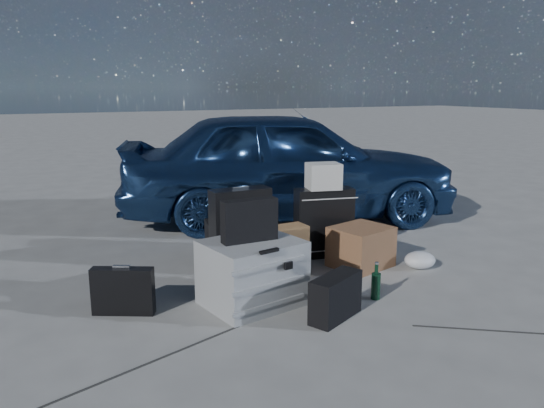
# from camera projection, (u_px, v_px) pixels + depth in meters

# --- Properties ---
(ground) EXTENTS (60.00, 60.00, 0.00)m
(ground) POSITION_uv_depth(u_px,v_px,m) (318.00, 293.00, 3.89)
(ground) COLOR #A1A19C
(ground) RESTS_ON ground
(car) EXTENTS (3.97, 2.55, 1.26)m
(car) POSITION_uv_depth(u_px,v_px,m) (288.00, 164.00, 5.97)
(car) COLOR #2A4F88
(car) RESTS_ON ground
(pelican_case) EXTENTS (0.70, 0.61, 0.45)m
(pelican_case) POSITION_uv_depth(u_px,v_px,m) (252.00, 273.00, 3.65)
(pelican_case) COLOR #96999B
(pelican_case) RESTS_ON ground
(laptop_bag) EXTENTS (0.39, 0.10, 0.29)m
(laptop_bag) POSITION_uv_depth(u_px,v_px,m) (249.00, 220.00, 3.57)
(laptop_bag) COLOR black
(laptop_bag) RESTS_ON pelican_case
(briefcase) EXTENTS (0.40, 0.27, 0.32)m
(briefcase) POSITION_uv_depth(u_px,v_px,m) (123.00, 291.00, 3.50)
(briefcase) COLOR black
(briefcase) RESTS_ON ground
(suitcase_left) EXTENTS (0.51, 0.18, 0.66)m
(suitcase_left) POSITION_uv_depth(u_px,v_px,m) (241.00, 227.00, 4.44)
(suitcase_left) COLOR black
(suitcase_left) RESTS_ON ground
(suitcase_right) EXTENTS (0.54, 0.29, 0.61)m
(suitcase_right) POSITION_uv_depth(u_px,v_px,m) (324.00, 223.00, 4.69)
(suitcase_right) COLOR black
(suitcase_right) RESTS_ON ground
(white_carton) EXTENTS (0.33, 0.29, 0.22)m
(white_carton) POSITION_uv_depth(u_px,v_px,m) (323.00, 176.00, 4.60)
(white_carton) COLOR beige
(white_carton) RESTS_ON suitcase_right
(duffel_bag) EXTENTS (0.67, 0.39, 0.32)m
(duffel_bag) POSITION_uv_depth(u_px,v_px,m) (242.00, 237.00, 4.77)
(duffel_bag) COLOR black
(duffel_bag) RESTS_ON ground
(flat_box_white) EXTENTS (0.44, 0.35, 0.07)m
(flat_box_white) POSITION_uv_depth(u_px,v_px,m) (241.00, 217.00, 4.71)
(flat_box_white) COLOR beige
(flat_box_white) RESTS_ON duffel_bag
(flat_box_black) EXTENTS (0.35, 0.29, 0.06)m
(flat_box_black) POSITION_uv_depth(u_px,v_px,m) (242.00, 209.00, 4.70)
(flat_box_black) COLOR black
(flat_box_black) RESTS_ON flat_box_white
(kraft_bag) EXTENTS (0.30, 0.19, 0.40)m
(kraft_bag) POSITION_uv_depth(u_px,v_px,m) (288.00, 250.00, 4.26)
(kraft_bag) COLOR #A47047
(kraft_bag) RESTS_ON ground
(cardboard_box) EXTENTS (0.54, 0.49, 0.34)m
(cardboard_box) POSITION_uv_depth(u_px,v_px,m) (361.00, 247.00, 4.44)
(cardboard_box) COLOR brown
(cardboard_box) RESTS_ON ground
(plastic_bag) EXTENTS (0.30, 0.27, 0.14)m
(plastic_bag) POSITION_uv_depth(u_px,v_px,m) (420.00, 260.00, 4.40)
(plastic_bag) COLOR silver
(plastic_bag) RESTS_ON ground
(messenger_bag) EXTENTS (0.44, 0.32, 0.29)m
(messenger_bag) POSITION_uv_depth(u_px,v_px,m) (336.00, 297.00, 3.44)
(messenger_bag) COLOR black
(messenger_bag) RESTS_ON ground
(green_bottle) EXTENTS (0.07, 0.07, 0.26)m
(green_bottle) POSITION_uv_depth(u_px,v_px,m) (376.00, 282.00, 3.75)
(green_bottle) COLOR black
(green_bottle) RESTS_ON ground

